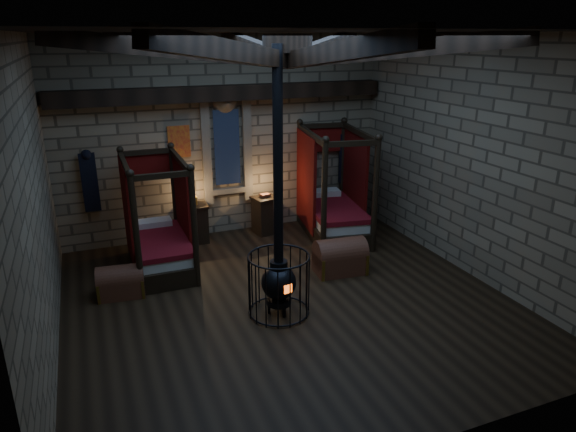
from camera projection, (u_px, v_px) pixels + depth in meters
name	position (u px, v px, depth m)	size (l,w,h in m)	color
room	(285.00, 65.00, 7.34)	(7.02, 7.02, 4.29)	black
bed_left	(160.00, 242.00, 9.57)	(1.07, 2.00, 2.09)	black
bed_right	(332.00, 209.00, 11.20)	(1.51, 2.35, 2.29)	black
trunk_left	(121.00, 282.00, 8.59)	(0.80, 0.56, 0.55)	#5C2E1D
trunk_right	(340.00, 257.00, 9.43)	(0.97, 0.67, 0.67)	#5C2E1D
nightstand_left	(196.00, 223.00, 10.81)	(0.54, 0.51, 1.00)	black
nightstand_right	(265.00, 215.00, 11.29)	(0.60, 0.58, 0.90)	black
stove	(279.00, 278.00, 7.92)	(0.97, 0.97, 4.05)	black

